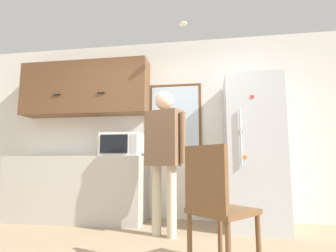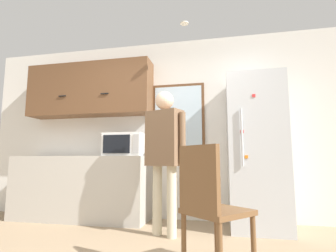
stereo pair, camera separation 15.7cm
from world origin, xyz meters
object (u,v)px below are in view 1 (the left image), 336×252
refrigerator (253,151)px  chair (216,202)px  microwave (122,145)px  person (164,146)px

refrigerator → chair: 1.58m
microwave → refrigerator: 1.78m
person → chair: size_ratio=1.74×
refrigerator → chair: refrigerator is taller
refrigerator → chair: (-0.52, -1.43, -0.43)m
person → refrigerator: 1.19m
microwave → refrigerator: bearing=-1.5°
person → chair: 1.19m
person → chair: bearing=-36.2°
microwave → person: bearing=-38.2°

